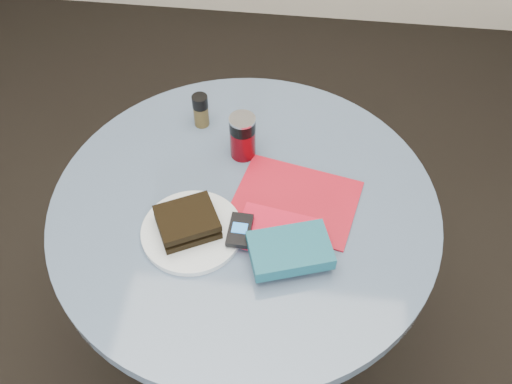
# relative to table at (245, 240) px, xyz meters

# --- Properties ---
(ground) EXTENTS (4.00, 4.00, 0.00)m
(ground) POSITION_rel_table_xyz_m (0.00, 0.00, -0.59)
(ground) COLOR black
(ground) RESTS_ON ground
(table) EXTENTS (1.00, 1.00, 0.75)m
(table) POSITION_rel_table_xyz_m (0.00, 0.00, 0.00)
(table) COLOR black
(table) RESTS_ON ground
(plate) EXTENTS (0.29, 0.29, 0.02)m
(plate) POSITION_rel_table_xyz_m (-0.11, -0.11, 0.17)
(plate) COLOR silver
(plate) RESTS_ON table
(sandwich) EXTENTS (0.18, 0.17, 0.05)m
(sandwich) POSITION_rel_table_xyz_m (-0.12, -0.11, 0.20)
(sandwich) COLOR black
(sandwich) RESTS_ON plate
(soda_can) EXTENTS (0.08, 0.08, 0.13)m
(soda_can) POSITION_rel_table_xyz_m (-0.03, 0.17, 0.23)
(soda_can) COLOR #57040B
(soda_can) RESTS_ON table
(pepper_grinder) EXTENTS (0.05, 0.05, 0.10)m
(pepper_grinder) POSITION_rel_table_xyz_m (-0.16, 0.28, 0.22)
(pepper_grinder) COLOR #43391D
(pepper_grinder) RESTS_ON table
(magazine) EXTENTS (0.35, 0.29, 0.01)m
(magazine) POSITION_rel_table_xyz_m (0.13, 0.02, 0.17)
(magazine) COLOR maroon
(magazine) RESTS_ON table
(red_book) EXTENTS (0.21, 0.16, 0.02)m
(red_book) POSITION_rel_table_xyz_m (0.09, -0.09, 0.18)
(red_book) COLOR red
(red_book) RESTS_ON magazine
(novel) EXTENTS (0.22, 0.17, 0.04)m
(novel) POSITION_rel_table_xyz_m (0.13, -0.16, 0.20)
(novel) COLOR #13495A
(novel) RESTS_ON red_book
(mp3_player) EXTENTS (0.06, 0.10, 0.02)m
(mp3_player) POSITION_rel_table_xyz_m (0.00, -0.11, 0.19)
(mp3_player) COLOR black
(mp3_player) RESTS_ON red_book
(headphones) EXTENTS (0.10, 0.06, 0.02)m
(headphones) POSITION_rel_table_xyz_m (0.13, -0.16, 0.17)
(headphones) COLOR black
(headphones) RESTS_ON table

